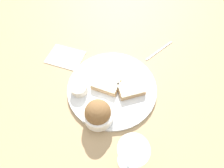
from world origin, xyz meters
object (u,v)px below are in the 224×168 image
(cheese_toast_far, at_px, (131,89))
(napkin, at_px, (65,57))
(cheese_toast_near, at_px, (106,83))
(salad_bowl, at_px, (98,113))
(fork, at_px, (159,50))
(wine_glass, at_px, (132,153))
(sauce_ramekin, at_px, (79,89))

(cheese_toast_far, xyz_separation_m, napkin, (0.32, -0.11, -0.02))
(cheese_toast_near, bearing_deg, salad_bowl, 92.79)
(cheese_toast_near, distance_m, fork, 0.31)
(wine_glass, bearing_deg, cheese_toast_near, -61.53)
(salad_bowl, relative_size, fork, 0.72)
(cheese_toast_far, xyz_separation_m, wine_glass, (-0.04, 0.25, 0.10))
(cheese_toast_far, distance_m, fork, 0.27)
(sauce_ramekin, height_order, cheese_toast_near, sauce_ramekin)
(cheese_toast_near, height_order, cheese_toast_far, same)
(cheese_toast_far, distance_m, napkin, 0.34)
(wine_glass, bearing_deg, cheese_toast_far, -81.26)
(cheese_toast_near, bearing_deg, napkin, -26.26)
(wine_glass, xyz_separation_m, napkin, (0.36, -0.36, -0.12))
(sauce_ramekin, height_order, wine_glass, wine_glass)
(fork, bearing_deg, napkin, 18.65)
(cheese_toast_near, bearing_deg, fork, -127.66)
(salad_bowl, bearing_deg, fork, -115.52)
(salad_bowl, xyz_separation_m, cheese_toast_far, (-0.09, -0.14, -0.02))
(sauce_ramekin, relative_size, fork, 0.43)
(cheese_toast_near, relative_size, cheese_toast_far, 0.93)
(salad_bowl, bearing_deg, cheese_toast_far, -123.78)
(fork, bearing_deg, salad_bowl, 64.48)
(sauce_ramekin, xyz_separation_m, napkin, (0.13, -0.16, -0.03))
(cheese_toast_far, bearing_deg, salad_bowl, 56.22)
(cheese_toast_near, bearing_deg, sauce_ramekin, 28.00)
(sauce_ramekin, xyz_separation_m, cheese_toast_far, (-0.19, -0.05, -0.01))
(cheese_toast_near, distance_m, napkin, 0.25)
(napkin, xyz_separation_m, fork, (-0.41, -0.14, 0.00))
(sauce_ramekin, relative_size, cheese_toast_near, 0.56)
(wine_glass, distance_m, napkin, 0.52)
(fork, bearing_deg, cheese_toast_far, 69.56)
(cheese_toast_far, relative_size, wine_glass, 0.70)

